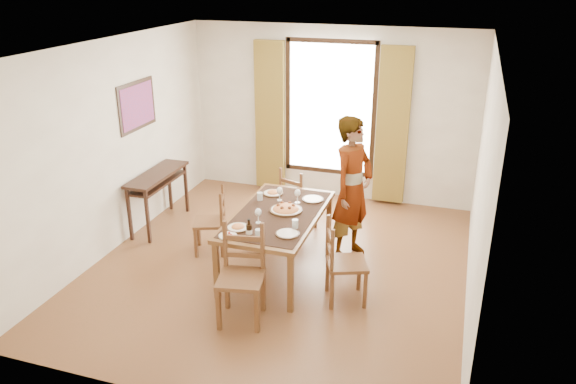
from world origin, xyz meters
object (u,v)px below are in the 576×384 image
(console_table, at_px, (157,181))
(man, at_px, (352,189))
(pasta_platter, at_px, (286,207))
(dining_table, at_px, (278,218))

(console_table, distance_m, man, 2.81)
(man, distance_m, pasta_platter, 0.89)
(dining_table, height_order, man, man)
(pasta_platter, bearing_deg, console_table, 164.42)
(dining_table, height_order, pasta_platter, pasta_platter)
(dining_table, relative_size, pasta_platter, 4.51)
(man, height_order, pasta_platter, man)
(dining_table, relative_size, man, 0.98)
(console_table, xyz_separation_m, pasta_platter, (2.10, -0.59, 0.12))
(man, relative_size, pasta_platter, 4.62)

